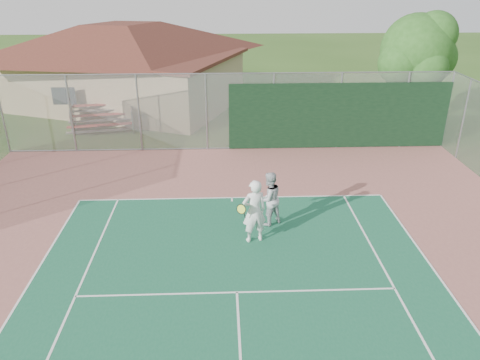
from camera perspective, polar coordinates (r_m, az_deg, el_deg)
name	(u,v)px	position (r m, az deg, el deg)	size (l,w,h in m)	color
back_fence	(276,114)	(21.33, 4.36, 8.04)	(20.08, 0.11, 3.53)	gray
clubhouse	(124,57)	(29.29, -13.93, 14.34)	(15.56, 13.10, 5.71)	tan
bleachers	(102,117)	(25.41, -16.43, 7.35)	(3.47, 2.35, 1.20)	#9F3024
tree	(418,52)	(25.66, 20.91, 14.33)	(4.20, 3.98, 5.86)	#3A2715
player_white_front	(254,212)	(13.97, 1.73, -3.88)	(1.00, 0.78, 2.01)	silver
player_grey_back	(269,199)	(14.98, 3.55, -2.35)	(1.10, 1.03, 1.80)	#B2B5B8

